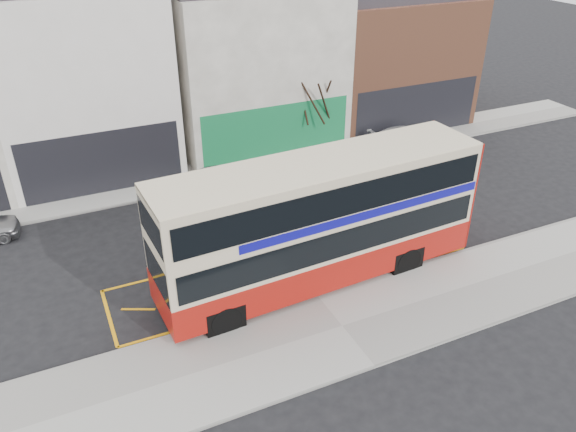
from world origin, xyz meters
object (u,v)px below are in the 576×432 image
car_grey (222,182)px  car_white (405,138)px  double_decker_bus (321,220)px  bus_stop_post (257,263)px  street_tree_right (314,89)px

car_grey → car_white: 11.36m
double_decker_bus → car_white: size_ratio=2.87×
bus_stop_post → street_tree_right: street_tree_right is taller
double_decker_bus → street_tree_right: bearing=61.4°
double_decker_bus → bus_stop_post: size_ratio=3.66×
street_tree_right → bus_stop_post: bearing=-124.5°
double_decker_bus → car_white: 13.87m
double_decker_bus → street_tree_right: 11.87m
car_white → street_tree_right: (-5.14, 1.52, 3.09)m
car_grey → car_white: (11.32, 0.99, -0.00)m
bus_stop_post → car_white: bus_stop_post is taller
bus_stop_post → street_tree_right: size_ratio=0.61×
double_decker_bus → bus_stop_post: 3.08m
bus_stop_post → car_grey: bus_stop_post is taller
double_decker_bus → car_grey: bearing=94.5°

